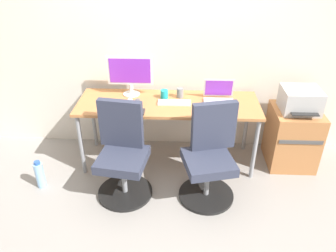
% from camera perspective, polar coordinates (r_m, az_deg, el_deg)
% --- Properties ---
extents(ground_plane, '(5.28, 5.28, 0.00)m').
position_cam_1_polar(ground_plane, '(3.82, 0.04, -5.78)').
color(ground_plane, gray).
extents(back_wall, '(4.40, 0.04, 2.60)m').
position_cam_1_polar(back_wall, '(3.62, 0.35, 15.04)').
color(back_wall, silver).
rests_on(back_wall, ground).
extents(desk, '(1.89, 0.64, 0.73)m').
position_cam_1_polar(desk, '(3.47, 0.04, 3.17)').
color(desk, '#B77542').
rests_on(desk, ground).
extents(office_chair_left, '(0.54, 0.54, 0.94)m').
position_cam_1_polar(office_chair_left, '(3.19, -7.83, -4.97)').
color(office_chair_left, black).
rests_on(office_chair_left, ground).
extents(office_chair_right, '(0.54, 0.54, 0.94)m').
position_cam_1_polar(office_chair_right, '(3.16, 7.20, -5.41)').
color(office_chair_right, black).
rests_on(office_chair_right, ground).
extents(side_cabinet, '(0.49, 0.53, 0.65)m').
position_cam_1_polar(side_cabinet, '(3.87, 20.61, -1.74)').
color(side_cabinet, '#B77542').
rests_on(side_cabinet, ground).
extents(printer, '(0.38, 0.40, 0.24)m').
position_cam_1_polar(printer, '(3.67, 21.85, 4.17)').
color(printer, '#B7B7B7').
rests_on(printer, side_cabinet).
extents(water_bottle_on_floor, '(0.09, 0.09, 0.31)m').
position_cam_1_polar(water_bottle_on_floor, '(3.61, -21.22, -7.83)').
color(water_bottle_on_floor, '#8CBFF2').
rests_on(water_bottle_on_floor, ground).
extents(desktop_monitor, '(0.48, 0.18, 0.43)m').
position_cam_1_polar(desktop_monitor, '(3.55, -6.53, 9.10)').
color(desktop_monitor, silver).
rests_on(desktop_monitor, desk).
extents(open_laptop, '(0.31, 0.27, 0.22)m').
position_cam_1_polar(open_laptop, '(3.48, 8.77, 5.01)').
color(open_laptop, silver).
rests_on(open_laptop, desk).
extents(keyboard_by_monitor, '(0.34, 0.12, 0.02)m').
position_cam_1_polar(keyboard_by_monitor, '(3.27, -7.04, 2.51)').
color(keyboard_by_monitor, '#2D2D2D').
rests_on(keyboard_by_monitor, desk).
extents(keyboard_by_laptop, '(0.34, 0.12, 0.02)m').
position_cam_1_polar(keyboard_by_laptop, '(3.42, 1.11, 4.05)').
color(keyboard_by_laptop, silver).
rests_on(keyboard_by_laptop, desk).
extents(mouse_by_monitor, '(0.06, 0.10, 0.03)m').
position_cam_1_polar(mouse_by_monitor, '(3.46, -5.27, 4.36)').
color(mouse_by_monitor, '#515156').
rests_on(mouse_by_monitor, desk).
extents(mouse_by_laptop, '(0.06, 0.10, 0.03)m').
position_cam_1_polar(mouse_by_laptop, '(3.47, -6.60, 4.41)').
color(mouse_by_laptop, silver).
rests_on(mouse_by_laptop, desk).
extents(coffee_mug, '(0.08, 0.08, 0.09)m').
position_cam_1_polar(coffee_mug, '(3.52, -0.64, 5.51)').
color(coffee_mug, teal).
rests_on(coffee_mug, desk).
extents(pen_cup, '(0.07, 0.07, 0.10)m').
position_cam_1_polar(pen_cup, '(3.53, 2.09, 5.73)').
color(pen_cup, slate).
rests_on(pen_cup, desk).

